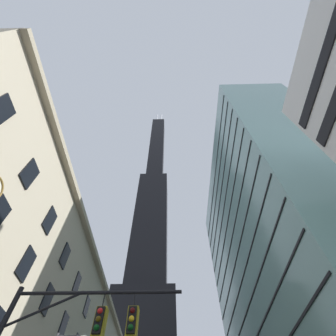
{
  "coord_description": "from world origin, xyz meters",
  "views": [
    {
      "loc": [
        -0.36,
        -7.33,
        1.99
      ],
      "look_at": [
        -0.92,
        18.77,
        39.9
      ],
      "focal_mm": 25.78,
      "sensor_mm": 36.0,
      "label": 1
    }
  ],
  "objects": [
    {
      "name": "dark_skyscraper",
      "position": [
        -10.55,
        82.1,
        67.21
      ],
      "size": [
        22.09,
        22.09,
        222.44
      ],
      "color": "black",
      "rests_on": "ground"
    },
    {
      "name": "glass_office_midrise",
      "position": [
        18.02,
        31.19,
        29.0
      ],
      "size": [
        14.14,
        45.59,
        58.01
      ],
      "color": "gray",
      "rests_on": "ground"
    }
  ]
}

